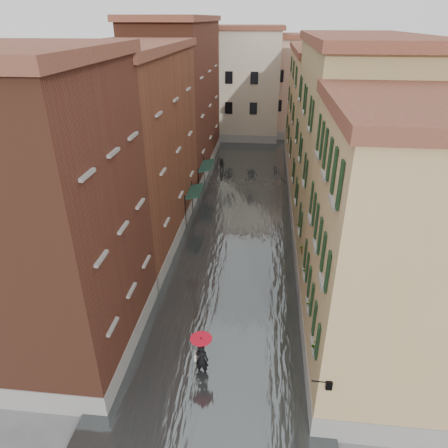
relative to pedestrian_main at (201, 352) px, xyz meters
The scene contains 16 objects.
ground 3.59m from the pedestrian_main, 79.83° to the left, with size 120.00×120.00×0.00m, color #575759.
floodwater 16.36m from the pedestrian_main, 87.92° to the left, with size 10.00×60.00×0.20m, color #3F4446.
building_left_near 8.37m from the pedestrian_main, 168.51° to the left, with size 6.00×8.00×13.00m, color brown.
building_left_mid 14.74m from the pedestrian_main, 117.51° to the left, with size 6.00×14.00×12.50m, color brown.
building_left_far 28.62m from the pedestrian_main, 103.21° to the left, with size 6.00×16.00×14.00m, color brown.
building_right_near 8.91m from the pedestrian_main, ahead, with size 6.00×8.00×11.50m, color tan.
building_right_mid 15.37m from the pedestrian_main, 58.32° to the left, with size 6.00×14.00×13.00m, color #96885B.
building_right_far 28.69m from the pedestrian_main, 74.46° to the left, with size 6.00×16.00×11.50m, color tan.
building_end_cream 41.70m from the pedestrian_main, 93.34° to the left, with size 12.00×9.00×13.00m, color #C1B899.
building_end_pink 44.06m from the pedestrian_main, 81.34° to the left, with size 10.00×9.00×12.00m, color tan.
awning_near 15.28m from the pedestrian_main, 100.95° to the left, with size 1.09×2.86×2.80m.
awning_far 21.19m from the pedestrian_main, 97.85° to the left, with size 1.09×3.27×2.80m.
wall_lantern 5.88m from the pedestrian_main, 28.72° to the right, with size 0.71×0.22×0.35m.
window_planters 6.41m from the pedestrian_main, 38.32° to the left, with size 0.59×10.72×0.84m.
pedestrian_main is the anchor object (origin of this frame).
pedestrian_far 26.57m from the pedestrian_main, 94.55° to the left, with size 0.70×0.54×1.43m, color black.
Camera 1 is at (1.78, -16.04, 14.30)m, focal length 32.00 mm.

